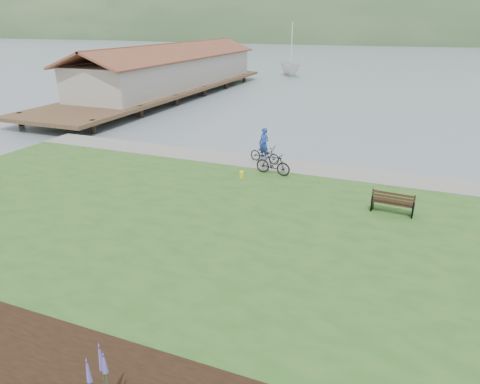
# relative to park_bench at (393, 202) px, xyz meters

# --- Properties ---
(ground) EXTENTS (600.00, 600.00, 0.00)m
(ground) POSITION_rel_park_bench_xyz_m (-4.47, -2.56, -0.90)
(ground) COLOR slate
(ground) RESTS_ON ground
(lawn) EXTENTS (34.00, 20.00, 0.40)m
(lawn) POSITION_rel_park_bench_xyz_m (-4.47, -4.56, -0.70)
(lawn) COLOR #2D5E21
(lawn) RESTS_ON ground
(shoreline_path) EXTENTS (34.00, 2.20, 0.03)m
(shoreline_path) POSITION_rel_park_bench_xyz_m (-4.47, 4.34, -0.48)
(shoreline_path) COLOR gray
(shoreline_path) RESTS_ON lawn
(far_hillside) EXTENTS (580.00, 80.00, 38.00)m
(far_hillside) POSITION_rel_park_bench_xyz_m (15.53, 167.44, -0.90)
(far_hillside) COLOR #365630
(far_hillside) RESTS_ON ground
(pier_pavilion) EXTENTS (8.00, 36.00, 5.40)m
(pier_pavilion) POSITION_rel_park_bench_xyz_m (-24.47, 24.96, 1.74)
(pier_pavilion) COLOR #4C3826
(pier_pavilion) RESTS_ON ground
(park_bench) EXTENTS (1.66, 0.78, 1.00)m
(park_bench) POSITION_rel_park_bench_xyz_m (0.00, 0.00, 0.00)
(park_bench) COLOR black
(park_bench) RESTS_ON lawn
(person) EXTENTS (0.90, 0.78, 2.09)m
(person) POSITION_rel_park_bench_xyz_m (-7.12, 4.94, 0.55)
(person) COLOR #203E93
(person) RESTS_ON lawn
(bicycle_a) EXTENTS (1.11, 1.96, 0.97)m
(bicycle_a) POSITION_rel_park_bench_xyz_m (-6.88, 4.39, -0.01)
(bicycle_a) COLOR black
(bicycle_a) RESTS_ON lawn
(bicycle_b) EXTENTS (0.76, 1.90, 1.11)m
(bicycle_b) POSITION_rel_park_bench_xyz_m (-5.89, 2.74, 0.06)
(bicycle_b) COLOR black
(bicycle_b) RESTS_ON lawn
(sailboat) EXTENTS (12.67, 12.70, 23.62)m
(sailboat) POSITION_rel_park_bench_xyz_m (-17.01, 46.15, -0.90)
(sailboat) COLOR silver
(sailboat) RESTS_ON ground
(pannier) EXTENTS (0.28, 0.34, 0.31)m
(pannier) POSITION_rel_park_bench_xyz_m (-7.18, 1.72, -0.34)
(pannier) COLOR yellow
(pannier) RESTS_ON lawn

